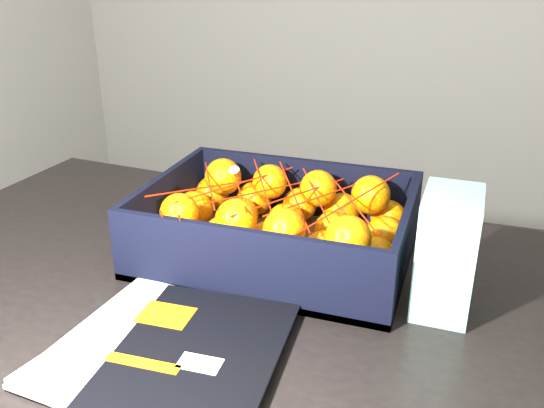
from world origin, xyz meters
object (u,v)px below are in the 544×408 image
(table, at_px, (204,327))
(magazine_stack, at_px, (161,348))
(produce_crate, at_px, (278,236))
(retail_carton, at_px, (447,252))

(table, bearing_deg, magazine_stack, -79.76)
(magazine_stack, relative_size, produce_crate, 0.73)
(magazine_stack, relative_size, retail_carton, 1.78)
(table, height_order, magazine_stack, magazine_stack)
(table, xyz_separation_m, produce_crate, (0.09, 0.11, 0.14))
(magazine_stack, bearing_deg, produce_crate, 79.30)
(table, distance_m, produce_crate, 0.20)
(produce_crate, bearing_deg, retail_carton, -14.45)
(retail_carton, bearing_deg, table, -172.92)
(table, xyz_separation_m, retail_carton, (0.38, 0.04, 0.19))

